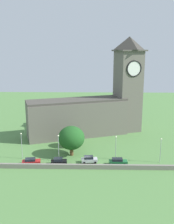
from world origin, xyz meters
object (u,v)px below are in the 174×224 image
car_silver (89,159)px  streetlamp_west_end (21,142)px  streetlamp_east_mid (161,146)px  tree_by_tower (71,138)px  church (95,105)px  streetlamp_central (116,144)px  car_green (118,161)px  streetlamp_west_mid (58,144)px  car_red (31,161)px  car_black (59,161)px  tree_churchyard (73,135)px

car_silver → streetlamp_west_end: 18.84m
streetlamp_east_mid → tree_by_tower: 24.05m
church → streetlamp_east_mid: (16.91, -24.39, -5.52)m
streetlamp_central → tree_by_tower: bearing=168.3°
car_green → streetlamp_east_mid: bearing=8.5°
tree_by_tower → streetlamp_west_mid: bearing=-129.0°
car_red → streetlamp_west_mid: bearing=18.9°
streetlamp_west_end → tree_by_tower: size_ratio=0.87×
church → car_green: size_ratio=8.71×
car_black → car_green: size_ratio=0.89×
streetlamp_central → church: bearing=103.3°
car_black → streetlamp_central: streetlamp_central is taller
car_black → streetlamp_west_mid: bearing=96.9°
car_red → car_black: (7.19, 0.12, 0.05)m
streetlamp_west_end → tree_by_tower: (13.26, 2.68, 0.24)m
streetlamp_west_end → streetlamp_central: (25.40, 0.17, -0.41)m
car_red → streetlamp_central: size_ratio=0.74×
streetlamp_west_mid → tree_churchyard: streetlamp_west_mid is taller
car_silver → car_green: 7.52m
streetlamp_west_end → car_red: bearing=-47.5°
church → car_black: bearing=-110.1°
car_silver → streetlamp_central: 8.28m
car_red → tree_by_tower: (10.03, 6.21, 4.30)m
car_silver → streetlamp_west_mid: size_ratio=0.60×
car_green → streetlamp_east_mid: size_ratio=0.70×
church → car_silver: 26.68m
car_black → streetlamp_west_mid: (-0.27, 2.25, 3.95)m
car_black → streetlamp_west_end: size_ratio=0.58×
tree_by_tower → tree_churchyard: bearing=90.7°
car_green → tree_by_tower: tree_by_tower is taller
church → streetlamp_west_mid: (-9.87, -24.02, -5.22)m
car_red → car_green: (22.50, 0.32, 0.06)m
car_red → tree_by_tower: bearing=31.8°
car_red → tree_churchyard: size_ratio=0.84×
car_black → streetlamp_east_mid: 26.83m
car_black → car_green: 15.31m
car_silver → tree_churchyard: bearing=114.2°
church → car_red: church is taller
tree_by_tower → car_silver: bearing=-43.8°
streetlamp_west_mid → tree_churchyard: 10.83m
car_silver → car_green: size_ratio=0.91×
car_silver → tree_by_tower: size_ratio=0.51×
car_silver → streetlamp_central: bearing=18.1°
streetlamp_west_mid → tree_by_tower: size_ratio=0.86×
streetlamp_west_end → streetlamp_west_mid: bearing=-6.5°
church → car_green: church is taller
car_red → car_green: 22.50m
car_red → tree_churchyard: (9.95, 12.71, 2.92)m
streetlamp_west_end → tree_churchyard: streetlamp_west_end is taller
car_silver → tree_churchyard: size_ratio=0.75×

